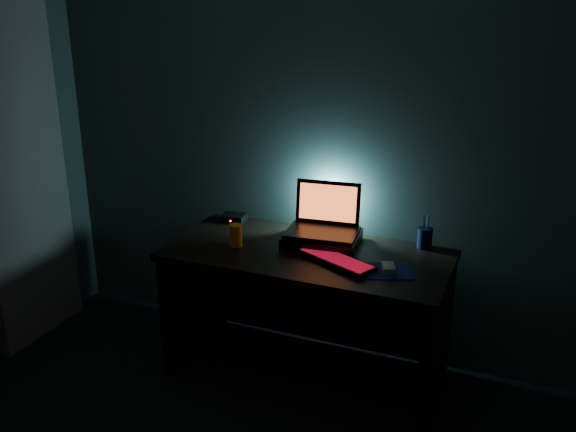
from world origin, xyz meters
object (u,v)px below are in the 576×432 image
object	(u,v)px
juice_glass	(236,235)
router	(234,218)
pen_cup	(425,238)
mouse	(388,268)
laptop	(324,220)
keyboard	(336,260)

from	to	relation	value
juice_glass	router	world-z (taller)	juice_glass
pen_cup	mouse	bearing A→B (deg)	-105.51
laptop	pen_cup	world-z (taller)	laptop
router	juice_glass	bearing A→B (deg)	-67.67
laptop	mouse	bearing A→B (deg)	-37.51
keyboard	pen_cup	bearing A→B (deg)	68.78
router	laptop	bearing A→B (deg)	-14.12
keyboard	pen_cup	xyz separation A→B (m)	(0.38, 0.37, 0.04)
mouse	juice_glass	bearing A→B (deg)	157.75
laptop	router	xyz separation A→B (m)	(-0.60, 0.08, -0.10)
laptop	juice_glass	distance (m)	0.49
laptop	keyboard	size ratio (longest dim) A/B	0.90
juice_glass	keyboard	bearing A→B (deg)	-0.35
mouse	router	bearing A→B (deg)	140.00
mouse	router	world-z (taller)	router
keyboard	router	xyz separation A→B (m)	(-0.76, 0.34, 0.01)
pen_cup	router	world-z (taller)	pen_cup
mouse	router	size ratio (longest dim) A/B	0.68
keyboard	juice_glass	distance (m)	0.57
laptop	pen_cup	xyz separation A→B (m)	(0.53, 0.11, -0.06)
pen_cup	juice_glass	bearing A→B (deg)	-158.96
mouse	laptop	bearing A→B (deg)	126.95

